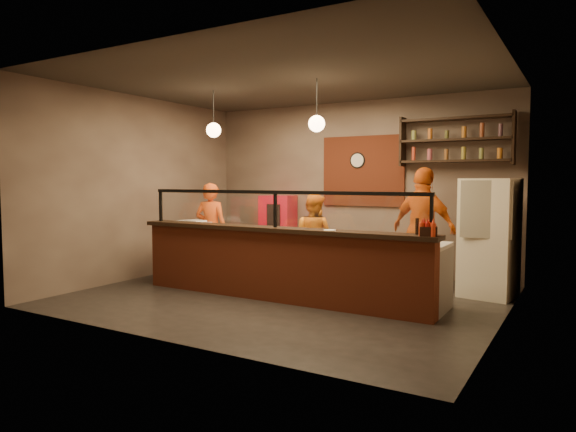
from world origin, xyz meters
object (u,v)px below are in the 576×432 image
Objects in this scene: cook_right at (424,229)px; pizza_dough at (306,237)px; fridge at (489,238)px; cook_left at (211,229)px; condiment_caddy at (428,231)px; wall_clock at (358,160)px; cook_mid at (314,238)px; pepper_mill at (417,226)px; red_cooler at (278,231)px.

cook_right reaches higher than pizza_dough.
fridge is at bearing -158.76° from cook_right.
fridge is at bearing 176.92° from cook_left.
wall_clock is at bearing 126.79° from condiment_caddy.
cook_mid is 2.64m from pepper_mill.
cook_left reaches higher than cook_mid.
cook_mid is 1.05× the size of red_cooler.
fridge is (4.65, 0.72, 0.04)m from cook_left.
cook_mid is 0.85× the size of fridge.
pepper_mill is at bearing -54.49° from wall_clock.
pepper_mill is at bearing -10.55° from pizza_dough.
wall_clock is 0.64× the size of pizza_dough.
red_cooler is (-3.08, 0.64, -0.25)m from cook_right.
wall_clock is at bearing 125.51° from pepper_mill.
cook_mid is at bearing -45.39° from red_cooler.
cook_left is 2.46m from pizza_dough.
cook_mid reaches higher than pepper_mill.
wall_clock is 3.64m from condiment_caddy.
cook_left is at bearing 165.00° from condiment_caddy.
cook_right is 9.53× the size of pepper_mill.
fridge is at bearing -20.78° from wall_clock.
cook_left is (-2.15, -1.67, -1.26)m from wall_clock.
cook_left is 8.15× the size of condiment_caddy.
red_cooler is at bearing -125.46° from cook_left.
cook_right is 1.10× the size of fridge.
cook_left is 0.87× the size of cook_right.
condiment_caddy is at bearing -31.64° from pepper_mill.
cook_left is 3.75m from cook_right.
cook_left reaches higher than condiment_caddy.
wall_clock reaches higher than cook_mid.
wall_clock is 2.11m from red_cooler.
pepper_mill reaches higher than condiment_caddy.
red_cooler is 2.72m from pizza_dough.
cook_right reaches higher than cook_mid.
cook_mid is 3.20× the size of pizza_dough.
condiment_caddy is (4.25, -1.14, 0.28)m from cook_left.
fridge is 2.71m from pizza_dough.
cook_left is at bearing 18.41° from cook_mid.
pizza_dough is (-2.30, -1.43, 0.03)m from fridge.
pizza_dough is (-1.32, -1.43, -0.06)m from cook_right.
cook_left is at bearing -142.16° from wall_clock.
cook_right is at bearing 179.18° from cook_left.
cook_mid is 1.20m from pizza_dough.
red_cooler is at bearing 145.53° from pepper_mill.
cook_left is 4.71m from fridge.
condiment_caddy reaches higher than pizza_dough.
fridge is 3.75× the size of pizza_dough.
cook_right is 1.36× the size of red_cooler.
pizza_dough is 1.96m from condiment_caddy.
cook_mid is 7.27× the size of condiment_caddy.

